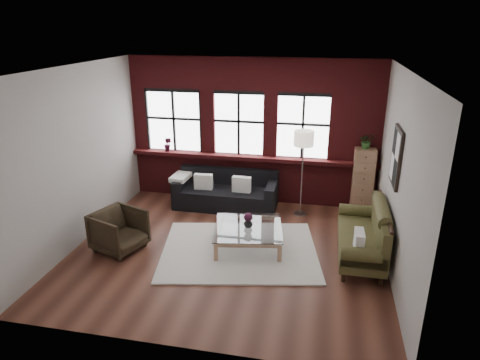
% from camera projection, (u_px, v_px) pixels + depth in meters
% --- Properties ---
extents(floor, '(5.50, 5.50, 0.00)m').
position_uv_depth(floor, '(228.00, 251.00, 7.72)').
color(floor, '#49241B').
rests_on(floor, ground).
extents(ceiling, '(5.50, 5.50, 0.00)m').
position_uv_depth(ceiling, '(226.00, 69.00, 6.60)').
color(ceiling, white).
rests_on(ceiling, ground).
extents(wall_back, '(5.50, 0.00, 5.50)m').
position_uv_depth(wall_back, '(253.00, 131.00, 9.45)').
color(wall_back, '#ACA7A0').
rests_on(wall_back, ground).
extents(wall_front, '(5.50, 0.00, 5.50)m').
position_uv_depth(wall_front, '(177.00, 235.00, 4.86)').
color(wall_front, '#ACA7A0').
rests_on(wall_front, ground).
extents(wall_left, '(0.00, 5.00, 5.00)m').
position_uv_depth(wall_left, '(78.00, 157.00, 7.67)').
color(wall_left, '#ACA7A0').
rests_on(wall_left, ground).
extents(wall_right, '(0.00, 5.00, 5.00)m').
position_uv_depth(wall_right, '(399.00, 178.00, 6.65)').
color(wall_right, '#ACA7A0').
rests_on(wall_right, ground).
extents(brick_backwall, '(5.50, 0.12, 3.20)m').
position_uv_depth(brick_backwall, '(252.00, 132.00, 9.40)').
color(brick_backwall, maroon).
rests_on(brick_backwall, floor).
extents(sill_ledge, '(5.50, 0.30, 0.08)m').
position_uv_depth(sill_ledge, '(251.00, 157.00, 9.51)').
color(sill_ledge, maroon).
rests_on(sill_ledge, brick_backwall).
extents(window_left, '(1.38, 0.10, 1.50)m').
position_uv_depth(window_left, '(174.00, 122.00, 9.69)').
color(window_left, black).
rests_on(window_left, brick_backwall).
extents(window_mid, '(1.38, 0.10, 1.50)m').
position_uv_depth(window_mid, '(239.00, 125.00, 9.41)').
color(window_mid, black).
rests_on(window_mid, brick_backwall).
extents(window_right, '(1.38, 0.10, 1.50)m').
position_uv_depth(window_right, '(303.00, 128.00, 9.15)').
color(window_right, black).
rests_on(window_right, brick_backwall).
extents(wall_poster, '(0.05, 0.74, 0.94)m').
position_uv_depth(wall_poster, '(396.00, 157.00, 6.84)').
color(wall_poster, black).
rests_on(wall_poster, wall_right).
extents(shag_rug, '(3.10, 2.63, 0.03)m').
position_uv_depth(shag_rug, '(239.00, 250.00, 7.70)').
color(shag_rug, beige).
rests_on(shag_rug, floor).
extents(dark_sofa, '(2.23, 0.90, 0.81)m').
position_uv_depth(dark_sofa, '(226.00, 190.00, 9.41)').
color(dark_sofa, black).
rests_on(dark_sofa, floor).
extents(pillow_a, '(0.41, 0.16, 0.34)m').
position_uv_depth(pillow_a, '(203.00, 182.00, 9.34)').
color(pillow_a, white).
rests_on(pillow_a, dark_sofa).
extents(pillow_b, '(0.41, 0.16, 0.34)m').
position_uv_depth(pillow_b, '(242.00, 184.00, 9.18)').
color(pillow_b, white).
rests_on(pillow_b, dark_sofa).
extents(vintage_settee, '(0.84, 1.89, 1.01)m').
position_uv_depth(vintage_settee, '(361.00, 231.00, 7.33)').
color(vintage_settee, '#454120').
rests_on(vintage_settee, floor).
extents(pillow_settee, '(0.15, 0.38, 0.34)m').
position_uv_depth(pillow_settee, '(359.00, 241.00, 6.78)').
color(pillow_settee, white).
rests_on(pillow_settee, vintage_settee).
extents(armchair, '(1.03, 1.02, 0.74)m').
position_uv_depth(armchair, '(119.00, 231.00, 7.64)').
color(armchair, black).
rests_on(armchair, floor).
extents(coffee_table, '(1.40, 1.40, 0.40)m').
position_uv_depth(coffee_table, '(248.00, 237.00, 7.79)').
color(coffee_table, '#A17657').
rests_on(coffee_table, shag_rug).
extents(vase, '(0.17, 0.17, 0.17)m').
position_uv_depth(vase, '(248.00, 223.00, 7.69)').
color(vase, '#B2B2B2').
rests_on(vase, coffee_table).
extents(flowers, '(0.16, 0.16, 0.16)m').
position_uv_depth(flowers, '(248.00, 217.00, 7.65)').
color(flowers, '#4B1A33').
rests_on(flowers, vase).
extents(drawer_chest, '(0.44, 0.44, 1.41)m').
position_uv_depth(drawer_chest, '(363.00, 181.00, 9.08)').
color(drawer_chest, '#A17657').
rests_on(drawer_chest, floor).
extents(potted_plant_top, '(0.32, 0.29, 0.33)m').
position_uv_depth(potted_plant_top, '(367.00, 141.00, 8.78)').
color(potted_plant_top, '#2D5923').
rests_on(potted_plant_top, drawer_chest).
extents(floor_lamp, '(0.40, 0.40, 1.98)m').
position_uv_depth(floor_lamp, '(302.00, 171.00, 8.83)').
color(floor_lamp, '#A5A5A8').
rests_on(floor_lamp, floor).
extents(sill_plant, '(0.21, 0.18, 0.33)m').
position_uv_depth(sill_plant, '(168.00, 144.00, 9.77)').
color(sill_plant, '#4B1A33').
rests_on(sill_plant, sill_ledge).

